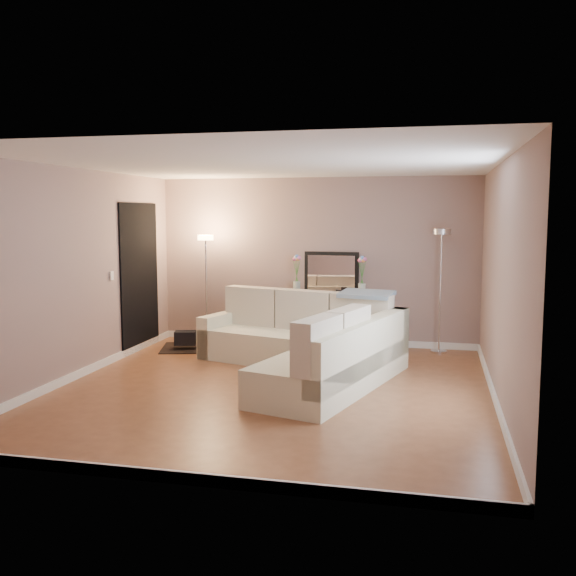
% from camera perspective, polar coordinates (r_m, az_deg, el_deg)
% --- Properties ---
extents(floor, '(5.00, 5.50, 0.01)m').
position_cam_1_polar(floor, '(7.60, -1.36, -8.99)').
color(floor, brown).
rests_on(floor, ground).
extents(ceiling, '(5.00, 5.50, 0.01)m').
position_cam_1_polar(ceiling, '(7.34, -1.42, 11.04)').
color(ceiling, white).
rests_on(ceiling, ground).
extents(wall_back, '(5.00, 0.02, 2.60)m').
position_cam_1_polar(wall_back, '(10.04, 2.50, 2.38)').
color(wall_back, gray).
rests_on(wall_back, ground).
extents(wall_front, '(5.00, 0.02, 2.60)m').
position_cam_1_polar(wall_front, '(4.75, -9.62, -2.40)').
color(wall_front, gray).
rests_on(wall_front, ground).
extents(wall_left, '(0.02, 5.50, 2.60)m').
position_cam_1_polar(wall_left, '(8.34, -18.36, 1.19)').
color(wall_left, gray).
rests_on(wall_left, ground).
extents(wall_right, '(0.02, 5.50, 2.60)m').
position_cam_1_polar(wall_right, '(7.17, 18.46, 0.36)').
color(wall_right, gray).
rests_on(wall_right, ground).
extents(baseboard_back, '(5.00, 0.03, 0.10)m').
position_cam_1_polar(baseboard_back, '(10.19, 2.44, -4.66)').
color(baseboard_back, white).
rests_on(baseboard_back, ground).
extents(baseboard_front, '(5.00, 0.03, 0.10)m').
position_cam_1_polar(baseboard_front, '(5.12, -9.23, -16.32)').
color(baseboard_front, white).
rests_on(baseboard_front, ground).
extents(baseboard_left, '(0.03, 5.50, 0.10)m').
position_cam_1_polar(baseboard_left, '(8.52, -17.91, -7.20)').
color(baseboard_left, white).
rests_on(baseboard_left, ground).
extents(baseboard_right, '(0.03, 5.50, 0.10)m').
position_cam_1_polar(baseboard_right, '(7.40, 17.90, -9.30)').
color(baseboard_right, white).
rests_on(baseboard_right, ground).
extents(doorway, '(0.02, 1.20, 2.20)m').
position_cam_1_polar(doorway, '(9.83, -13.04, 0.95)').
color(doorway, black).
rests_on(doorway, ground).
extents(switch_plate, '(0.02, 0.08, 0.12)m').
position_cam_1_polar(switch_plate, '(9.06, -15.40, 1.06)').
color(switch_plate, white).
rests_on(switch_plate, ground).
extents(sectional_sofa, '(2.93, 3.32, 0.98)m').
position_cam_1_polar(sectional_sofa, '(8.26, 1.95, -5.10)').
color(sectional_sofa, beige).
rests_on(sectional_sofa, floor).
extents(throw_blanket, '(0.78, 0.56, 0.09)m').
position_cam_1_polar(throw_blanket, '(8.57, 6.99, -0.54)').
color(throw_blanket, gray).
rests_on(throw_blanket, sectional_sofa).
extents(console_table, '(1.24, 0.44, 0.75)m').
position_cam_1_polar(console_table, '(9.94, 3.21, -2.76)').
color(console_table, black).
rests_on(console_table, floor).
extents(leaning_mirror, '(0.86, 0.12, 0.68)m').
position_cam_1_polar(leaning_mirror, '(9.98, 3.88, 1.30)').
color(leaning_mirror, black).
rests_on(leaning_mirror, console_table).
extents(table_decor, '(0.52, 0.13, 0.12)m').
position_cam_1_polar(table_decor, '(9.83, 3.57, -0.63)').
color(table_decor, orange).
rests_on(table_decor, console_table).
extents(flower_vase_left, '(0.14, 0.12, 0.64)m').
position_cam_1_polar(flower_vase_left, '(9.98, 0.78, 0.88)').
color(flower_vase_left, silver).
rests_on(flower_vase_left, console_table).
extents(flower_vase_right, '(0.14, 0.12, 0.64)m').
position_cam_1_polar(flower_vase_right, '(9.73, 6.59, 0.69)').
color(flower_vase_right, silver).
rests_on(flower_vase_right, console_table).
extents(floor_lamp_lit, '(0.30, 0.30, 1.71)m').
position_cam_1_polar(floor_lamp_lit, '(10.06, -7.30, 1.82)').
color(floor_lamp_lit, silver).
rests_on(floor_lamp_lit, floor).
extents(floor_lamp_unlit, '(0.27, 0.27, 1.82)m').
position_cam_1_polar(floor_lamp_unlit, '(9.60, 13.45, 1.94)').
color(floor_lamp_unlit, silver).
rests_on(floor_lamp_unlit, floor).
extents(charcoal_rug, '(1.30, 1.10, 0.01)m').
position_cam_1_polar(charcoal_rug, '(9.92, -7.89, -5.28)').
color(charcoal_rug, black).
rests_on(charcoal_rug, floor).
extents(black_bag, '(0.36, 0.30, 0.20)m').
position_cam_1_polar(black_bag, '(9.81, -9.10, -4.40)').
color(black_bag, black).
rests_on(black_bag, charcoal_rug).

